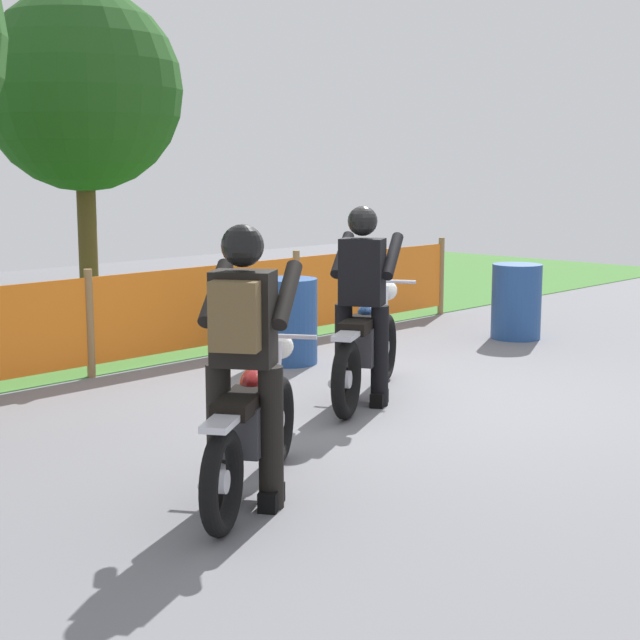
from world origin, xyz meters
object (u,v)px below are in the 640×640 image
object	(u,v)px
rider_trailing	(362,298)
oil_drum	(516,301)
motorcycle_trailing	(367,345)
rider_lead	(243,350)
motorcycle_lead	(253,425)
spare_drum	(289,321)

from	to	relation	value
rider_trailing	oil_drum	size ratio (longest dim) A/B	1.92
motorcycle_trailing	rider_lead	xyz separation A→B (m)	(-2.56, -1.26, 0.47)
rider_lead	rider_trailing	world-z (taller)	same
rider_trailing	oil_drum	bearing A→B (deg)	-15.35
motorcycle_lead	rider_lead	bearing A→B (deg)	-179.49
motorcycle_lead	motorcycle_trailing	bearing A→B (deg)	-7.14
motorcycle_lead	oil_drum	world-z (taller)	motorcycle_lead
rider_trailing	rider_lead	bearing A→B (deg)	178.41
rider_lead	oil_drum	distance (m)	6.37
motorcycle_trailing	oil_drum	bearing A→B (deg)	-16.25
motorcycle_trailing	oil_drum	distance (m)	3.54
motorcycle_trailing	rider_lead	distance (m)	2.89
motorcycle_trailing	rider_trailing	bearing A→B (deg)	-179.43
oil_drum	motorcycle_trailing	bearing A→B (deg)	-168.59
motorcycle_lead	rider_trailing	world-z (taller)	rider_trailing
rider_lead	oil_drum	world-z (taller)	rider_lead
rider_trailing	motorcycle_lead	bearing A→B (deg)	177.79
rider_trailing	spare_drum	distance (m)	1.92
rider_lead	motorcycle_trailing	bearing A→B (deg)	-6.57
rider_lead	spare_drum	world-z (taller)	rider_lead
motorcycle_lead	rider_trailing	xyz separation A→B (m)	(2.20, 1.05, 0.47)
rider_lead	oil_drum	size ratio (longest dim) A/B	1.92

